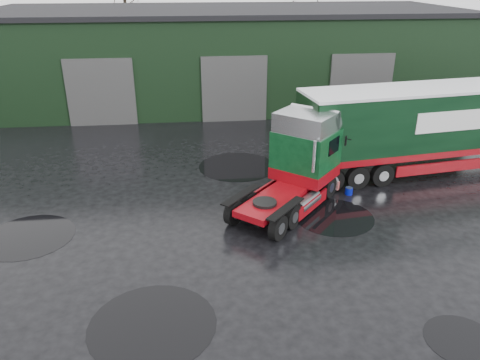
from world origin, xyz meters
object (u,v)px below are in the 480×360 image
warehouse (226,54)px  hero_tractor (285,167)px  tree_back_b (303,28)px  wash_bucket (349,191)px  lorry_right (427,130)px  tree_back_a (126,19)px

warehouse → hero_tractor: bearing=-87.6°
tree_back_b → warehouse: bearing=-128.7°
warehouse → hero_tractor: size_ratio=5.51×
hero_tractor → wash_bucket: bearing=60.7°
lorry_right → wash_bucket: lorry_right is taller
hero_tractor → tree_back_b: tree_back_b is taller
hero_tractor → tree_back_a: tree_back_a is taller
hero_tractor → tree_back_a: (-8.76, 28.20, 2.92)m
warehouse → lorry_right: bearing=-62.1°
tree_back_a → warehouse: bearing=-51.3°
hero_tractor → lorry_right: size_ratio=0.38×
warehouse → lorry_right: 17.01m
hero_tractor → tree_back_a: 29.67m
lorry_right → wash_bucket: bearing=-70.8°
tree_back_b → lorry_right: bearing=-90.1°
wash_bucket → tree_back_a: tree_back_a is taller
wash_bucket → tree_back_b: (4.23, 27.13, 3.60)m
warehouse → tree_back_b: (8.00, 10.00, 0.59)m
warehouse → hero_tractor: 18.26m
warehouse → hero_tractor: warehouse is taller
wash_bucket → tree_back_b: 27.69m
hero_tractor → tree_back_a: bearing=148.4°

